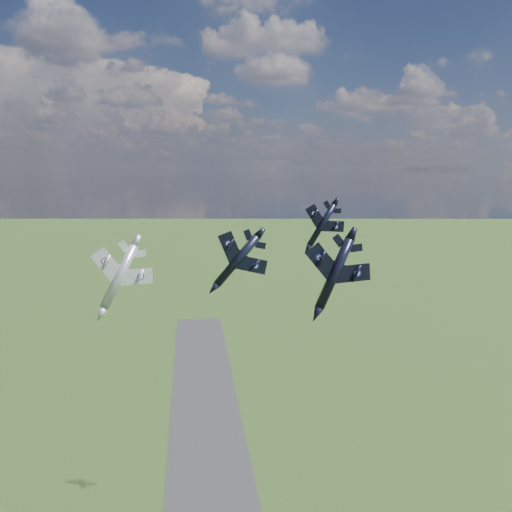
{
  "coord_description": "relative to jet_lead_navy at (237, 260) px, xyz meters",
  "views": [
    {
      "loc": [
        -4.76,
        -68.93,
        96.99
      ],
      "look_at": [
        6.88,
        17.67,
        81.84
      ],
      "focal_mm": 35.0,
      "sensor_mm": 36.0,
      "label": 1
    }
  ],
  "objects": [
    {
      "name": "jet_lead_navy",
      "position": [
        0.0,
        0.0,
        0.0
      ],
      "size": [
        13.3,
        17.57,
        9.95
      ],
      "primitive_type": null,
      "rotation": [
        0.0,
        0.69,
        -0.15
      ],
      "color": "black"
    },
    {
      "name": "jet_high_navy",
      "position": [
        19.77,
        14.4,
        4.7
      ],
      "size": [
        11.83,
        15.16,
        7.53
      ],
      "primitive_type": null,
      "rotation": [
        0.0,
        0.53,
        -0.13
      ],
      "color": "black"
    },
    {
      "name": "jet_right_navy",
      "position": [
        12.6,
        -19.68,
        1.26
      ],
      "size": [
        12.54,
        16.26,
        7.24
      ],
      "primitive_type": null,
      "rotation": [
        0.0,
        0.4,
        -0.07
      ],
      "color": "black"
    },
    {
      "name": "jet_left_silver",
      "position": [
        -20.2,
        -7.67,
        -0.81
      ],
      "size": [
        14.9,
        18.07,
        8.21
      ],
      "primitive_type": null,
      "rotation": [
        0.0,
        0.49,
        0.23
      ],
      "color": "#A5A5AF"
    }
  ]
}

